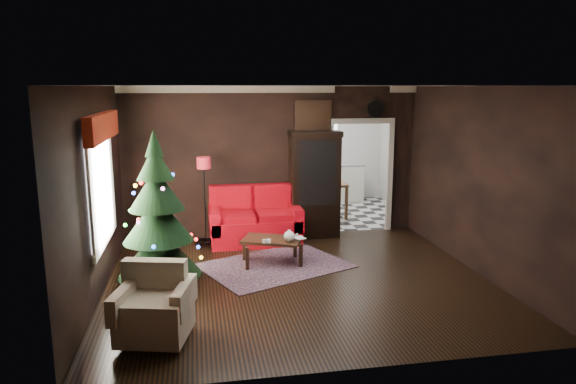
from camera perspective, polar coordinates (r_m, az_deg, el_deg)
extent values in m
plane|color=black|center=(7.79, 1.19, -9.62)|extent=(5.50, 5.50, 0.00)
plane|color=white|center=(7.27, 1.28, 11.44)|extent=(5.50, 5.50, 0.00)
plane|color=black|center=(9.83, -1.65, 3.24)|extent=(5.50, 0.00, 5.50)
plane|color=black|center=(5.04, 6.86, -4.72)|extent=(5.50, 0.00, 5.50)
plane|color=black|center=(7.38, -20.19, -0.20)|extent=(0.00, 5.50, 5.50)
plane|color=black|center=(8.39, 19.99, 1.14)|extent=(0.00, 5.50, 5.50)
cube|color=white|center=(7.56, -19.67, 0.48)|extent=(0.05, 1.60, 1.40)
cube|color=maroon|center=(7.44, -19.48, 6.72)|extent=(0.12, 2.10, 0.35)
plane|color=silver|center=(11.90, 5.43, -2.24)|extent=(3.00, 3.00, 0.00)
cube|color=white|center=(13.01, 3.86, 6.54)|extent=(0.70, 0.06, 0.70)
cube|color=#382432|center=(8.41, -1.41, -7.98)|extent=(2.59, 2.28, 0.01)
cylinder|color=white|center=(8.13, -2.58, -5.37)|extent=(0.08, 0.08, 0.05)
cylinder|color=white|center=(8.14, -2.11, -5.33)|extent=(0.08, 0.08, 0.06)
imported|color=tan|center=(8.31, 0.83, -4.46)|extent=(0.14, 0.06, 0.20)
cylinder|color=white|center=(10.17, 9.43, 8.91)|extent=(0.32, 0.32, 0.06)
cube|color=#BE7940|center=(9.85, 2.73, 8.21)|extent=(0.62, 0.05, 0.52)
cube|color=white|center=(12.94, 4.05, 0.92)|extent=(1.80, 0.60, 0.90)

